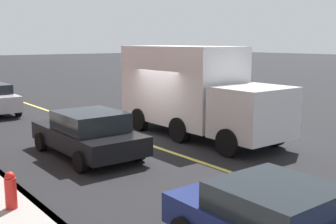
% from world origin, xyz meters
% --- Properties ---
extents(ground, '(200.00, 200.00, 0.00)m').
position_xyz_m(ground, '(0.00, 0.00, 0.00)').
color(ground, black).
extents(lane_stripe_center, '(80.00, 0.16, 0.01)m').
position_xyz_m(lane_stripe_center, '(0.00, 0.00, 0.01)').
color(lane_stripe_center, '#D8CC4C').
rests_on(lane_stripe_center, ground).
extents(car_black, '(4.43, 2.12, 1.44)m').
position_xyz_m(car_black, '(-0.90, 2.31, 0.73)').
color(car_black, black).
rests_on(car_black, ground).
extents(car_navy, '(3.82, 2.08, 1.30)m').
position_xyz_m(car_navy, '(-8.61, 2.83, 0.68)').
color(car_navy, navy).
rests_on(car_navy, ground).
extents(truck_white, '(7.24, 2.52, 3.39)m').
position_xyz_m(truck_white, '(-0.67, -2.22, 1.76)').
color(truck_white, silver).
rests_on(truck_white, ground).
extents(fire_hydrant, '(0.24, 0.24, 0.94)m').
position_xyz_m(fire_hydrant, '(-4.05, 5.68, 0.47)').
color(fire_hydrant, red).
rests_on(fire_hydrant, ground).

